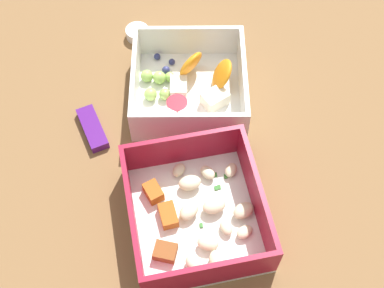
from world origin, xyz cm
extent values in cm
cube|color=brown|center=(0.00, 0.00, 1.00)|extent=(80.00, 80.00, 2.00)
cube|color=white|center=(-9.87, -0.77, 2.30)|extent=(18.49, 17.17, 0.60)
cube|color=maroon|center=(-18.09, -1.54, 5.34)|extent=(2.06, 15.63, 5.48)
cube|color=maroon|center=(-1.65, 0.01, 5.34)|extent=(2.06, 15.63, 5.48)
cube|color=maroon|center=(-10.57, 6.72, 5.34)|extent=(15.89, 2.09, 5.48)
cube|color=maroon|center=(-9.17, -8.25, 5.34)|extent=(15.89, 2.09, 5.48)
ellipsoid|color=beige|center=(-10.20, -6.60, 3.56)|extent=(2.93, 3.30, 1.37)
ellipsoid|color=beige|center=(-16.24, -2.70, 3.60)|extent=(3.27, 2.64, 1.43)
ellipsoid|color=beige|center=(-5.77, -0.52, 3.60)|extent=(2.39, 3.12, 1.44)
ellipsoid|color=beige|center=(-12.05, -4.24, 3.30)|extent=(2.34, 1.95, 1.00)
ellipsoid|color=beige|center=(-9.21, -3.12, 3.63)|extent=(2.65, 3.32, 1.47)
ellipsoid|color=beige|center=(-13.84, -1.83, 3.50)|extent=(2.31, 2.91, 1.29)
ellipsoid|color=beige|center=(-4.36, -5.94, 3.33)|extent=(2.52, 2.27, 1.04)
ellipsoid|color=beige|center=(-9.56, -0.05, 3.56)|extent=(3.25, 3.31, 1.37)
ellipsoid|color=beige|center=(-4.42, -2.93, 3.36)|extent=(2.66, 2.49, 1.09)
ellipsoid|color=beige|center=(-16.15, -0.46, 3.46)|extent=(2.98, 2.96, 1.23)
ellipsoid|color=beige|center=(-3.62, 0.67, 3.31)|extent=(2.46, 2.32, 1.01)
ellipsoid|color=beige|center=(-12.87, -6.33, 3.34)|extent=(2.33, 2.57, 1.06)
cube|color=#AD5B1E|center=(-9.73, 2.55, 3.30)|extent=(3.36, 2.42, 1.41)
cube|color=brown|center=(-14.28, 3.26, 3.28)|extent=(2.88, 3.17, 1.36)
cube|color=#AD5B1E|center=(-6.46, 4.13, 3.42)|extent=(3.11, 2.72, 1.64)
cube|color=#387A33|center=(-4.86, -5.23, 2.70)|extent=(0.60, 0.40, 0.20)
cube|color=#387A33|center=(-11.22, -1.32, 2.70)|extent=(0.60, 0.40, 0.20)
cube|color=#387A33|center=(-4.50, -3.93, 2.70)|extent=(0.60, 0.40, 0.20)
cube|color=#387A33|center=(-6.29, -4.18, 2.70)|extent=(0.60, 0.40, 0.20)
cube|color=#387A33|center=(-13.29, -2.00, 2.70)|extent=(0.60, 0.40, 0.20)
cube|color=#387A33|center=(-6.41, -3.78, 2.70)|extent=(0.60, 0.40, 0.20)
cube|color=white|center=(9.18, -1.97, 2.30)|extent=(17.19, 17.04, 0.60)
cube|color=white|center=(1.66, -1.21, 5.20)|extent=(2.15, 15.53, 5.20)
cube|color=white|center=(16.70, -2.72, 5.20)|extent=(2.15, 15.53, 5.20)
cube|color=white|center=(9.92, 5.47, 5.20)|extent=(14.51, 2.05, 5.20)
cube|color=white|center=(8.43, -9.40, 5.20)|extent=(14.51, 2.05, 5.20)
ellipsoid|color=orange|center=(10.00, -6.67, 5.00)|extent=(4.98, 4.12, 4.61)
ellipsoid|color=orange|center=(12.37, -2.55, 4.98)|extent=(5.01, 5.03, 4.55)
cube|color=#F4EACC|center=(6.91, -5.35, 3.62)|extent=(3.87, 4.21, 2.04)
cube|color=#F4EACC|center=(9.44, -0.51, 3.54)|extent=(3.38, 2.68, 1.89)
sphere|color=#9ECC60|center=(8.69, 3.51, 3.52)|extent=(1.83, 1.83, 1.83)
sphere|color=#9ECC60|center=(12.06, 3.81, 3.50)|extent=(1.79, 1.79, 1.79)
sphere|color=#9ECC60|center=(8.56, 1.50, 3.42)|extent=(1.64, 1.64, 1.64)
sphere|color=#9ECC60|center=(11.54, 2.05, 3.55)|extent=(1.89, 1.89, 1.89)
sphere|color=#9ECC60|center=(11.65, 0.51, 3.34)|extent=(1.49, 1.49, 1.49)
cone|color=red|center=(5.93, 0.31, 3.75)|extent=(2.88, 2.88, 2.30)
sphere|color=navy|center=(15.90, 2.09, 3.09)|extent=(0.99, 0.99, 0.99)
sphere|color=navy|center=(13.15, 0.99, 3.17)|extent=(1.14, 1.14, 1.14)
sphere|color=navy|center=(14.68, 0.20, 3.07)|extent=(0.94, 0.94, 0.94)
cube|color=#51197A|center=(4.46, 11.74, 2.60)|extent=(7.40, 4.47, 1.20)
cylinder|color=white|center=(21.29, 4.76, 2.76)|extent=(3.54, 3.54, 1.51)
camera|label=1|loc=(-35.31, 2.39, 60.66)|focal=47.96mm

